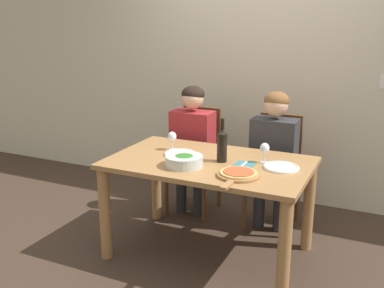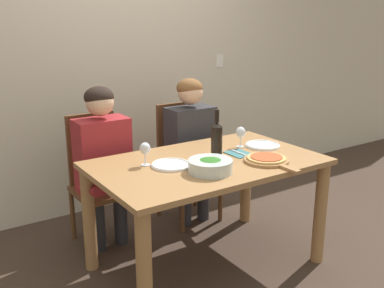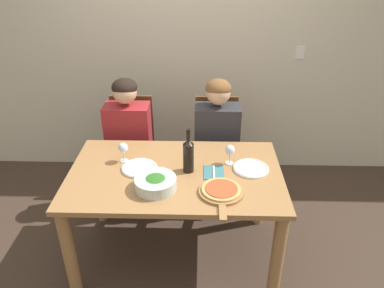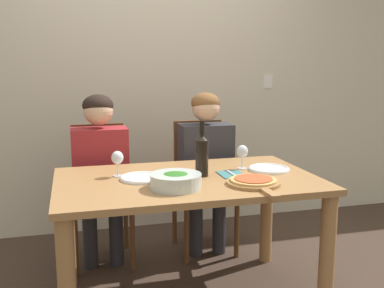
{
  "view_description": "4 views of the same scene",
  "coord_description": "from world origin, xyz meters",
  "px_view_note": "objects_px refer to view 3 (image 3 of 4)",
  "views": [
    {
      "loc": [
        1.23,
        -2.94,
        1.79
      ],
      "look_at": [
        -0.14,
        -0.0,
        0.88
      ],
      "focal_mm": 42.0,
      "sensor_mm": 36.0,
      "label": 1
    },
    {
      "loc": [
        -1.63,
        -2.28,
        1.67
      ],
      "look_at": [
        -0.09,
        0.04,
        0.88
      ],
      "focal_mm": 42.0,
      "sensor_mm": 36.0,
      "label": 2
    },
    {
      "loc": [
        0.17,
        -2.18,
        2.2
      ],
      "look_at": [
        0.12,
        0.05,
        0.96
      ],
      "focal_mm": 35.0,
      "sensor_mm": 36.0,
      "label": 3
    },
    {
      "loc": [
        -0.63,
        -2.42,
        1.41
      ],
      "look_at": [
        0.06,
        0.11,
        0.94
      ],
      "focal_mm": 42.0,
      "sensor_mm": 36.0,
      "label": 4
    }
  ],
  "objects_px": {
    "dinner_plate_left": "(139,168)",
    "fork_on_napkin": "(214,172)",
    "person_man": "(217,134)",
    "chair_right": "(216,149)",
    "wine_glass_left": "(123,149)",
    "dinner_plate_right": "(251,168)",
    "wine_glass_right": "(230,151)",
    "pizza_on_board": "(221,191)",
    "chair_left": "(132,148)",
    "wine_bottle": "(188,155)",
    "broccoli_bowl": "(156,183)",
    "person_woman": "(128,133)"
  },
  "relations": [
    {
      "from": "dinner_plate_left",
      "to": "fork_on_napkin",
      "type": "bearing_deg",
      "value": -3.35
    },
    {
      "from": "person_man",
      "to": "chair_right",
      "type": "bearing_deg",
      "value": 90.0
    },
    {
      "from": "person_man",
      "to": "wine_glass_left",
      "type": "distance_m",
      "value": 0.88
    },
    {
      "from": "person_man",
      "to": "dinner_plate_right",
      "type": "height_order",
      "value": "person_man"
    },
    {
      "from": "dinner_plate_left",
      "to": "person_man",
      "type": "bearing_deg",
      "value": 47.54
    },
    {
      "from": "person_man",
      "to": "fork_on_napkin",
      "type": "xyz_separation_m",
      "value": [
        -0.04,
        -0.65,
        0.04
      ]
    },
    {
      "from": "wine_glass_right",
      "to": "pizza_on_board",
      "type": "bearing_deg",
      "value": -101.41
    },
    {
      "from": "chair_left",
      "to": "wine_glass_right",
      "type": "bearing_deg",
      "value": -37.92
    },
    {
      "from": "wine_bottle",
      "to": "chair_left",
      "type": "bearing_deg",
      "value": 125.7
    },
    {
      "from": "person_man",
      "to": "wine_glass_right",
      "type": "height_order",
      "value": "person_man"
    },
    {
      "from": "wine_glass_right",
      "to": "dinner_plate_left",
      "type": "bearing_deg",
      "value": -171.96
    },
    {
      "from": "person_man",
      "to": "wine_bottle",
      "type": "xyz_separation_m",
      "value": [
        -0.22,
        -0.64,
        0.17
      ]
    },
    {
      "from": "broccoli_bowl",
      "to": "chair_left",
      "type": "bearing_deg",
      "value": 109.16
    },
    {
      "from": "person_woman",
      "to": "pizza_on_board",
      "type": "distance_m",
      "value": 1.18
    },
    {
      "from": "wine_bottle",
      "to": "person_man",
      "type": "bearing_deg",
      "value": 70.83
    },
    {
      "from": "chair_right",
      "to": "wine_bottle",
      "type": "relative_size",
      "value": 2.99
    },
    {
      "from": "dinner_plate_right",
      "to": "fork_on_napkin",
      "type": "height_order",
      "value": "dinner_plate_right"
    },
    {
      "from": "wine_bottle",
      "to": "dinner_plate_right",
      "type": "relative_size",
      "value": 1.3
    },
    {
      "from": "person_man",
      "to": "broccoli_bowl",
      "type": "xyz_separation_m",
      "value": [
        -0.43,
        -0.85,
        0.08
      ]
    },
    {
      "from": "person_man",
      "to": "dinner_plate_right",
      "type": "xyz_separation_m",
      "value": [
        0.22,
        -0.61,
        0.05
      ]
    },
    {
      "from": "dinner_plate_right",
      "to": "wine_glass_right",
      "type": "height_order",
      "value": "wine_glass_right"
    },
    {
      "from": "person_man",
      "to": "wine_glass_right",
      "type": "distance_m",
      "value": 0.56
    },
    {
      "from": "dinner_plate_right",
      "to": "wine_glass_left",
      "type": "bearing_deg",
      "value": 174.51
    },
    {
      "from": "person_woman",
      "to": "wine_bottle",
      "type": "relative_size",
      "value": 3.68
    },
    {
      "from": "chair_right",
      "to": "wine_glass_right",
      "type": "height_order",
      "value": "chair_right"
    },
    {
      "from": "wine_glass_left",
      "to": "person_man",
      "type": "bearing_deg",
      "value": 36.74
    },
    {
      "from": "pizza_on_board",
      "to": "chair_left",
      "type": "bearing_deg",
      "value": 126.9
    },
    {
      "from": "person_woman",
      "to": "wine_glass_right",
      "type": "distance_m",
      "value": 1.0
    },
    {
      "from": "dinner_plate_left",
      "to": "fork_on_napkin",
      "type": "relative_size",
      "value": 1.4
    },
    {
      "from": "dinner_plate_left",
      "to": "pizza_on_board",
      "type": "distance_m",
      "value": 0.63
    },
    {
      "from": "broccoli_bowl",
      "to": "pizza_on_board",
      "type": "relative_size",
      "value": 0.63
    },
    {
      "from": "chair_left",
      "to": "broccoli_bowl",
      "type": "relative_size",
      "value": 3.57
    },
    {
      "from": "pizza_on_board",
      "to": "wine_bottle",
      "type": "bearing_deg",
      "value": 130.19
    },
    {
      "from": "chair_left",
      "to": "wine_glass_right",
      "type": "distance_m",
      "value": 1.12
    },
    {
      "from": "chair_right",
      "to": "wine_bottle",
      "type": "distance_m",
      "value": 0.88
    },
    {
      "from": "chair_right",
      "to": "wine_glass_left",
      "type": "bearing_deg",
      "value": -137.48
    },
    {
      "from": "wine_bottle",
      "to": "fork_on_napkin",
      "type": "xyz_separation_m",
      "value": [
        0.18,
        -0.02,
        -0.13
      ]
    },
    {
      "from": "chair_right",
      "to": "dinner_plate_left",
      "type": "relative_size",
      "value": 3.88
    },
    {
      "from": "person_man",
      "to": "person_woman",
      "type": "bearing_deg",
      "value": 180.0
    },
    {
      "from": "broccoli_bowl",
      "to": "wine_glass_left",
      "type": "bearing_deg",
      "value": 129.06
    },
    {
      "from": "dinner_plate_right",
      "to": "fork_on_napkin",
      "type": "distance_m",
      "value": 0.27
    },
    {
      "from": "person_woman",
      "to": "chair_right",
      "type": "bearing_deg",
      "value": 8.83
    },
    {
      "from": "wine_bottle",
      "to": "broccoli_bowl",
      "type": "height_order",
      "value": "wine_bottle"
    },
    {
      "from": "dinner_plate_right",
      "to": "wine_glass_right",
      "type": "bearing_deg",
      "value": 152.84
    },
    {
      "from": "wine_glass_left",
      "to": "wine_glass_right",
      "type": "distance_m",
      "value": 0.77
    },
    {
      "from": "pizza_on_board",
      "to": "chair_right",
      "type": "bearing_deg",
      "value": 89.88
    },
    {
      "from": "person_man",
      "to": "fork_on_napkin",
      "type": "relative_size",
      "value": 6.7
    },
    {
      "from": "wine_bottle",
      "to": "chair_right",
      "type": "bearing_deg",
      "value": 73.67
    },
    {
      "from": "chair_left",
      "to": "wine_bottle",
      "type": "xyz_separation_m",
      "value": [
        0.54,
        -0.76,
        0.38
      ]
    },
    {
      "from": "chair_right",
      "to": "fork_on_napkin",
      "type": "xyz_separation_m",
      "value": [
        -0.04,
        -0.77,
        0.26
      ]
    }
  ]
}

